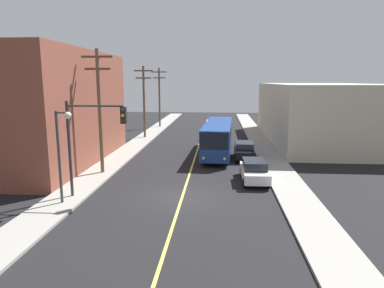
# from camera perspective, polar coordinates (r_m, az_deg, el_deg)

# --- Properties ---
(ground_plane) EXTENTS (120.00, 120.00, 0.00)m
(ground_plane) POSITION_cam_1_polar(r_m,az_deg,el_deg) (22.19, -1.67, -8.88)
(ground_plane) COLOR black
(sidewalk_left) EXTENTS (2.50, 90.00, 0.15)m
(sidewalk_left) POSITION_cam_1_polar(r_m,az_deg,el_deg) (33.07, -12.36, -2.49)
(sidewalk_left) COLOR gray
(sidewalk_left) RESTS_ON ground
(sidewalk_right) EXTENTS (2.50, 90.00, 0.15)m
(sidewalk_right) POSITION_cam_1_polar(r_m,az_deg,el_deg) (32.04, 13.34, -2.94)
(sidewalk_right) COLOR gray
(sidewalk_right) RESTS_ON ground
(lane_stripe_center) EXTENTS (0.16, 60.00, 0.01)m
(lane_stripe_center) POSITION_cam_1_polar(r_m,az_deg,el_deg) (36.63, 0.86, -1.10)
(lane_stripe_center) COLOR #D8CC4C
(lane_stripe_center) RESTS_ON ground
(building_left_brick) EXTENTS (10.00, 17.88, 9.92)m
(building_left_brick) POSITION_cam_1_polar(r_m,az_deg,el_deg) (33.51, -23.69, 5.50)
(building_left_brick) COLOR brown
(building_left_brick) RESTS_ON ground
(building_right_warehouse) EXTENTS (12.00, 24.41, 6.99)m
(building_right_warehouse) POSITION_cam_1_polar(r_m,az_deg,el_deg) (45.07, 20.31, 4.91)
(building_right_warehouse) COLOR beige
(building_right_warehouse) RESTS_ON ground
(city_bus) EXTENTS (3.13, 12.25, 3.20)m
(city_bus) POSITION_cam_1_polar(r_m,az_deg,el_deg) (34.66, 4.33, 1.25)
(city_bus) COLOR navy
(city_bus) RESTS_ON ground
(parked_car_white) EXTENTS (1.90, 4.44, 1.62)m
(parked_car_white) POSITION_cam_1_polar(r_m,az_deg,el_deg) (25.75, 10.31, -4.34)
(parked_car_white) COLOR silver
(parked_car_white) RESTS_ON ground
(parked_car_black) EXTENTS (1.87, 4.43, 1.62)m
(parked_car_black) POSITION_cam_1_polar(r_m,az_deg,el_deg) (32.99, 8.66, -1.03)
(parked_car_black) COLOR black
(parked_car_black) RESTS_ON ground
(utility_pole_near) EXTENTS (2.40, 0.28, 9.58)m
(utility_pole_near) POSITION_cam_1_polar(r_m,az_deg,el_deg) (27.62, -15.11, 6.13)
(utility_pole_near) COLOR brown
(utility_pole_near) RESTS_ON sidewalk_left
(utility_pole_mid) EXTENTS (2.40, 0.28, 9.03)m
(utility_pole_mid) POSITION_cam_1_polar(r_m,az_deg,el_deg) (44.51, -7.98, 7.53)
(utility_pole_mid) COLOR brown
(utility_pole_mid) RESTS_ON sidewalk_left
(utility_pole_far) EXTENTS (2.40, 0.28, 9.14)m
(utility_pole_far) POSITION_cam_1_polar(r_m,az_deg,el_deg) (54.84, -5.44, 8.18)
(utility_pole_far) COLOR brown
(utility_pole_far) RESTS_ON sidewalk_left
(traffic_signal_left_corner) EXTENTS (3.75, 0.48, 6.00)m
(traffic_signal_left_corner) POSITION_cam_1_polar(r_m,az_deg,el_deg) (21.84, -16.18, 2.04)
(traffic_signal_left_corner) COLOR #2D2D33
(traffic_signal_left_corner) RESTS_ON sidewalk_left
(street_lamp_left) EXTENTS (0.98, 0.40, 5.50)m
(street_lamp_left) POSITION_cam_1_polar(r_m,az_deg,el_deg) (21.36, -20.81, 0.06)
(street_lamp_left) COLOR #38383D
(street_lamp_left) RESTS_ON sidewalk_left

